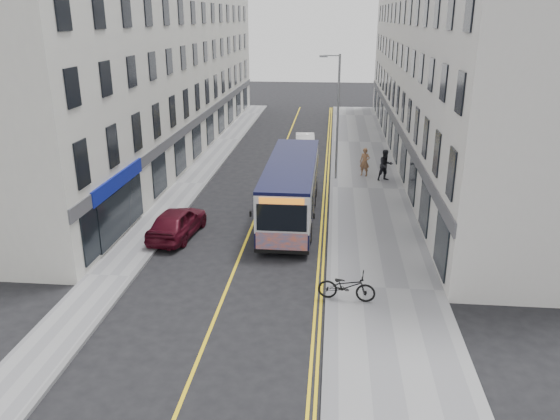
% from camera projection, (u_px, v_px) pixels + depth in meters
% --- Properties ---
extents(ground, '(140.00, 140.00, 0.00)m').
position_uv_depth(ground, '(234.00, 270.00, 23.16)').
color(ground, black).
rests_on(ground, ground).
extents(pavement_east, '(4.50, 64.00, 0.12)m').
position_uv_depth(pavement_east, '(368.00, 189.00, 33.81)').
color(pavement_east, gray).
rests_on(pavement_east, ground).
extents(pavement_west, '(2.00, 64.00, 0.12)m').
position_uv_depth(pavement_west, '(190.00, 184.00, 34.85)').
color(pavement_west, gray).
rests_on(pavement_west, ground).
extents(kerb_east, '(0.18, 64.00, 0.13)m').
position_uv_depth(kerb_east, '(331.00, 188.00, 34.02)').
color(kerb_east, slate).
rests_on(kerb_east, ground).
extents(kerb_west, '(0.18, 64.00, 0.13)m').
position_uv_depth(kerb_west, '(206.00, 184.00, 34.76)').
color(kerb_west, slate).
rests_on(kerb_west, ground).
extents(road_centre_line, '(0.12, 64.00, 0.01)m').
position_uv_depth(road_centre_line, '(268.00, 187.00, 34.41)').
color(road_centre_line, yellow).
rests_on(road_centre_line, ground).
extents(road_dbl_yellow_inner, '(0.10, 64.00, 0.01)m').
position_uv_depth(road_dbl_yellow_inner, '(324.00, 188.00, 34.08)').
color(road_dbl_yellow_inner, yellow).
rests_on(road_dbl_yellow_inner, ground).
extents(road_dbl_yellow_outer, '(0.10, 64.00, 0.01)m').
position_uv_depth(road_dbl_yellow_outer, '(327.00, 189.00, 34.06)').
color(road_dbl_yellow_outer, yellow).
rests_on(road_dbl_yellow_outer, ground).
extents(terrace_east, '(6.00, 46.00, 13.00)m').
position_uv_depth(terrace_east, '(439.00, 70.00, 39.59)').
color(terrace_east, silver).
rests_on(terrace_east, ground).
extents(terrace_west, '(6.00, 46.00, 13.00)m').
position_uv_depth(terrace_west, '(164.00, 67.00, 41.49)').
color(terrace_west, beige).
rests_on(terrace_west, ground).
extents(streetlamp, '(1.32, 0.18, 8.00)m').
position_uv_depth(streetlamp, '(337.00, 113.00, 34.42)').
color(streetlamp, gray).
rests_on(streetlamp, ground).
extents(city_bus, '(2.50, 10.71, 3.11)m').
position_uv_depth(city_bus, '(291.00, 188.00, 28.55)').
color(city_bus, black).
rests_on(city_bus, ground).
extents(bicycle, '(2.23, 1.00, 1.13)m').
position_uv_depth(bicycle, '(347.00, 286.00, 20.31)').
color(bicycle, black).
rests_on(bicycle, pavement_east).
extents(pedestrian_near, '(0.80, 0.66, 1.87)m').
position_uv_depth(pedestrian_near, '(365.00, 162.00, 36.11)').
color(pedestrian_near, '#8C5F3F').
rests_on(pedestrian_near, pavement_east).
extents(pedestrian_far, '(1.20, 1.09, 2.02)m').
position_uv_depth(pedestrian_far, '(385.00, 165.00, 35.03)').
color(pedestrian_far, black).
rests_on(pedestrian_far, pavement_east).
extents(car_white, '(1.77, 4.30, 1.39)m').
position_uv_depth(car_white, '(305.00, 143.00, 43.16)').
color(car_white, white).
rests_on(car_white, ground).
extents(car_maroon, '(2.26, 4.57, 1.50)m').
position_uv_depth(car_maroon, '(177.00, 222.00, 26.44)').
color(car_maroon, '#490C19').
rests_on(car_maroon, ground).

